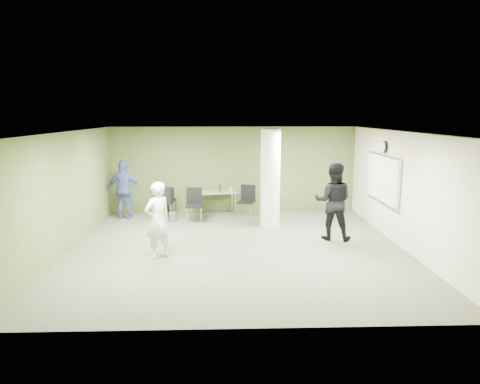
{
  "coord_description": "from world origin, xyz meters",
  "views": [
    {
      "loc": [
        -0.26,
        -9.99,
        3.21
      ],
      "look_at": [
        0.1,
        1.0,
        1.19
      ],
      "focal_mm": 32.0,
      "sensor_mm": 36.0,
      "label": 1
    }
  ],
  "objects_px": {
    "chair_back_left": "(168,198)",
    "woman_white": "(158,220)",
    "folding_table": "(213,193)",
    "man_blue": "(124,190)",
    "man_black": "(333,201)"
  },
  "relations": [
    {
      "from": "folding_table",
      "to": "man_blue",
      "type": "relative_size",
      "value": 0.92
    },
    {
      "from": "chair_back_left",
      "to": "man_black",
      "type": "distance_m",
      "value": 5.48
    },
    {
      "from": "folding_table",
      "to": "chair_back_left",
      "type": "height_order",
      "value": "folding_table"
    },
    {
      "from": "chair_back_left",
      "to": "man_black",
      "type": "xyz_separation_m",
      "value": [
        4.62,
        -2.91,
        0.46
      ]
    },
    {
      "from": "folding_table",
      "to": "woman_white",
      "type": "bearing_deg",
      "value": -115.07
    },
    {
      "from": "chair_back_left",
      "to": "woman_white",
      "type": "distance_m",
      "value": 4.29
    },
    {
      "from": "chair_back_left",
      "to": "folding_table",
      "type": "bearing_deg",
      "value": 179.45
    },
    {
      "from": "man_blue",
      "to": "chair_back_left",
      "type": "bearing_deg",
      "value": -156.73
    },
    {
      "from": "chair_back_left",
      "to": "woman_white",
      "type": "bearing_deg",
      "value": 94.91
    },
    {
      "from": "folding_table",
      "to": "chair_back_left",
      "type": "xyz_separation_m",
      "value": [
        -1.44,
        0.02,
        -0.16
      ]
    },
    {
      "from": "chair_back_left",
      "to": "man_black",
      "type": "relative_size",
      "value": 0.46
    },
    {
      "from": "folding_table",
      "to": "man_black",
      "type": "relative_size",
      "value": 0.84
    },
    {
      "from": "folding_table",
      "to": "man_blue",
      "type": "distance_m",
      "value": 2.75
    },
    {
      "from": "chair_back_left",
      "to": "woman_white",
      "type": "height_order",
      "value": "woman_white"
    },
    {
      "from": "folding_table",
      "to": "chair_back_left",
      "type": "bearing_deg",
      "value": 168.56
    }
  ]
}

